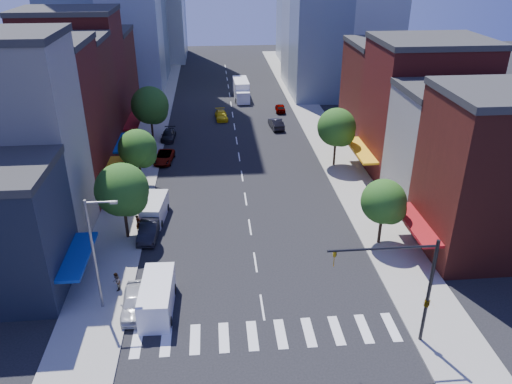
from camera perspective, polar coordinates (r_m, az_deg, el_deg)
ground at (r=38.68m, az=0.73°, el=-13.03°), size 220.00×220.00×0.00m
sidewalk_left at (r=74.49m, az=-12.11°, el=6.59°), size 5.00×120.00×0.15m
sidewalk_right at (r=75.53m, az=7.19°, el=7.26°), size 5.00×120.00×0.15m
crosswalk at (r=36.42m, az=1.22°, el=-16.01°), size 19.00×3.00×0.01m
bldg_left_1 at (r=47.98m, az=-26.72°, el=4.57°), size 12.00×8.00×18.00m
bldg_left_2 at (r=55.82m, az=-23.68°, el=6.88°), size 12.00×9.00×16.00m
bldg_left_3 at (r=63.71m, az=-21.45°, el=9.03°), size 12.00×8.00×15.00m
bldg_left_4 at (r=71.39m, az=-19.89°, el=11.85°), size 12.00×9.00×17.00m
bldg_left_5 at (r=80.82m, az=-18.15°, el=12.19°), size 12.00×10.00×13.00m
bldg_right_0 at (r=46.93m, az=26.35°, el=1.53°), size 12.00×9.00×14.00m
bldg_right_1 at (r=54.10m, az=21.84°, el=4.37°), size 12.00×8.00×12.00m
bldg_right_2 at (r=61.31m, az=18.54°, el=8.86°), size 12.00×10.00×15.00m
bldg_right_3 at (r=70.49m, az=15.38°, el=10.61°), size 12.00×10.00×13.00m
traffic_signal at (r=34.97m, az=18.30°, el=-10.87°), size 7.24×2.24×8.00m
streetlight at (r=37.29m, az=-17.86°, el=-6.18°), size 2.25×0.25×9.00m
tree_left_near at (r=45.90m, az=-14.89°, el=0.03°), size 4.80×4.80×7.30m
tree_left_mid at (r=56.00m, az=-13.23°, el=4.70°), size 4.20×4.20×6.65m
tree_left_far at (r=68.93m, az=-11.89°, el=9.51°), size 5.00×5.00×7.75m
tree_right_near at (r=45.28m, az=14.56°, el=-1.27°), size 4.00×4.00×6.20m
tree_right_far at (r=60.85m, az=9.33°, el=7.14°), size 4.60×4.60×7.20m
parked_car_front at (r=38.95m, az=-13.71°, el=-12.09°), size 2.09×4.78×1.60m
parked_car_second at (r=47.61m, az=-12.11°, el=-4.23°), size 1.95×4.85×1.57m
parked_car_third at (r=63.91m, az=-10.46°, el=3.95°), size 2.63×4.86×1.29m
parked_car_rear at (r=71.47m, az=-9.97°, el=6.43°), size 2.06×4.54×1.29m
cargo_van_near at (r=38.31m, az=-11.25°, el=-11.82°), size 2.41×5.64×2.38m
cargo_van_far at (r=50.40m, az=-11.54°, el=-2.01°), size 2.52×5.13×2.10m
taxi at (r=79.21m, az=-3.98°, el=8.74°), size 2.12×4.56×1.29m
traffic_car_oncoming at (r=74.94m, az=2.31°, el=7.84°), size 2.07×4.71×1.50m
traffic_car_far at (r=82.92m, az=2.80°, el=9.59°), size 1.76×3.92×1.31m
box_truck at (r=90.00m, az=-1.70°, el=11.55°), size 2.71×8.19×3.27m
pedestrian_near at (r=48.49m, az=-13.33°, el=-3.49°), size 0.57×0.70×1.67m
pedestrian_far at (r=41.11m, az=-15.67°, el=-9.84°), size 0.59×0.76×1.55m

